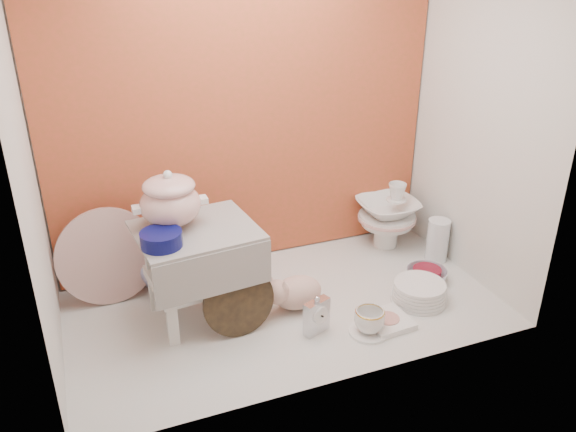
{
  "coord_description": "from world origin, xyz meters",
  "views": [
    {
      "loc": [
        -0.75,
        -1.96,
        1.43
      ],
      "look_at": [
        0.02,
        0.02,
        0.42
      ],
      "focal_mm": 36.6,
      "sensor_mm": 36.0,
      "label": 1
    }
  ],
  "objects_px": {
    "floral_platter": "(107,256)",
    "plush_pig": "(298,292)",
    "porcelain_tower": "(387,215)",
    "soup_tureen": "(170,199)",
    "mantel_clock": "(317,315)",
    "gold_rim_teacup": "(369,320)",
    "dinner_plate_stack": "(419,292)",
    "blue_white_vase": "(163,260)",
    "step_stool": "(199,273)",
    "crystal_bowl": "(427,275)"
  },
  "relations": [
    {
      "from": "floral_platter",
      "to": "dinner_plate_stack",
      "type": "bearing_deg",
      "value": -22.05
    },
    {
      "from": "soup_tureen",
      "to": "blue_white_vase",
      "type": "distance_m",
      "value": 0.46
    },
    {
      "from": "plush_pig",
      "to": "dinner_plate_stack",
      "type": "distance_m",
      "value": 0.53
    },
    {
      "from": "blue_white_vase",
      "to": "gold_rim_teacup",
      "type": "distance_m",
      "value": 0.95
    },
    {
      "from": "soup_tureen",
      "to": "plush_pig",
      "type": "distance_m",
      "value": 0.66
    },
    {
      "from": "floral_platter",
      "to": "plush_pig",
      "type": "height_order",
      "value": "floral_platter"
    },
    {
      "from": "floral_platter",
      "to": "plush_pig",
      "type": "bearing_deg",
      "value": -26.45
    },
    {
      "from": "crystal_bowl",
      "to": "floral_platter",
      "type": "bearing_deg",
      "value": 164.65
    },
    {
      "from": "soup_tureen",
      "to": "porcelain_tower",
      "type": "distance_m",
      "value": 1.18
    },
    {
      "from": "step_stool",
      "to": "floral_platter",
      "type": "bearing_deg",
      "value": 136.21
    },
    {
      "from": "blue_white_vase",
      "to": "porcelain_tower",
      "type": "xyz_separation_m",
      "value": [
        1.12,
        -0.03,
        0.04
      ]
    },
    {
      "from": "step_stool",
      "to": "plush_pig",
      "type": "xyz_separation_m",
      "value": [
        0.39,
        -0.1,
        -0.12
      ]
    },
    {
      "from": "floral_platter",
      "to": "soup_tureen",
      "type": "bearing_deg",
      "value": -39.25
    },
    {
      "from": "plush_pig",
      "to": "porcelain_tower",
      "type": "xyz_separation_m",
      "value": [
        0.63,
        0.36,
        0.09
      ]
    },
    {
      "from": "step_stool",
      "to": "floral_platter",
      "type": "distance_m",
      "value": 0.42
    },
    {
      "from": "gold_rim_teacup",
      "to": "dinner_plate_stack",
      "type": "height_order",
      "value": "gold_rim_teacup"
    },
    {
      "from": "floral_platter",
      "to": "porcelain_tower",
      "type": "xyz_separation_m",
      "value": [
        1.36,
        0.0,
        -0.04
      ]
    },
    {
      "from": "dinner_plate_stack",
      "to": "floral_platter",
      "type": "bearing_deg",
      "value": 157.95
    },
    {
      "from": "soup_tureen",
      "to": "mantel_clock",
      "type": "relative_size",
      "value": 1.66
    },
    {
      "from": "floral_platter",
      "to": "dinner_plate_stack",
      "type": "distance_m",
      "value": 1.34
    },
    {
      "from": "crystal_bowl",
      "to": "porcelain_tower",
      "type": "xyz_separation_m",
      "value": [
        -0.0,
        0.38,
        0.14
      ]
    },
    {
      "from": "dinner_plate_stack",
      "to": "crystal_bowl",
      "type": "xyz_separation_m",
      "value": [
        0.12,
        0.13,
        -0.02
      ]
    },
    {
      "from": "crystal_bowl",
      "to": "porcelain_tower",
      "type": "height_order",
      "value": "porcelain_tower"
    },
    {
      "from": "mantel_clock",
      "to": "gold_rim_teacup",
      "type": "distance_m",
      "value": 0.21
    },
    {
      "from": "step_stool",
      "to": "gold_rim_teacup",
      "type": "distance_m",
      "value": 0.71
    },
    {
      "from": "soup_tureen",
      "to": "blue_white_vase",
      "type": "relative_size",
      "value": 1.08
    },
    {
      "from": "plush_pig",
      "to": "floral_platter",
      "type": "bearing_deg",
      "value": 166.25
    },
    {
      "from": "step_stool",
      "to": "dinner_plate_stack",
      "type": "height_order",
      "value": "step_stool"
    },
    {
      "from": "dinner_plate_stack",
      "to": "porcelain_tower",
      "type": "distance_m",
      "value": 0.53
    },
    {
      "from": "gold_rim_teacup",
      "to": "step_stool",
      "type": "bearing_deg",
      "value": 148.32
    },
    {
      "from": "mantel_clock",
      "to": "gold_rim_teacup",
      "type": "relative_size",
      "value": 1.36
    },
    {
      "from": "mantel_clock",
      "to": "soup_tureen",
      "type": "bearing_deg",
      "value": 124.02
    },
    {
      "from": "floral_platter",
      "to": "dinner_plate_stack",
      "type": "height_order",
      "value": "floral_platter"
    },
    {
      "from": "soup_tureen",
      "to": "step_stool",
      "type": "bearing_deg",
      "value": -33.83
    },
    {
      "from": "blue_white_vase",
      "to": "crystal_bowl",
      "type": "relative_size",
      "value": 1.38
    },
    {
      "from": "dinner_plate_stack",
      "to": "crystal_bowl",
      "type": "distance_m",
      "value": 0.18
    },
    {
      "from": "step_stool",
      "to": "dinner_plate_stack",
      "type": "relative_size",
      "value": 1.89
    },
    {
      "from": "mantel_clock",
      "to": "step_stool",
      "type": "bearing_deg",
      "value": 123.76
    },
    {
      "from": "soup_tureen",
      "to": "mantel_clock",
      "type": "distance_m",
      "value": 0.73
    },
    {
      "from": "gold_rim_teacup",
      "to": "crystal_bowl",
      "type": "bearing_deg",
      "value": 30.07
    },
    {
      "from": "soup_tureen",
      "to": "blue_white_vase",
      "type": "xyz_separation_m",
      "value": [
        -0.02,
        0.24,
        -0.39
      ]
    },
    {
      "from": "mantel_clock",
      "to": "dinner_plate_stack",
      "type": "bearing_deg",
      "value": -15.92
    },
    {
      "from": "step_stool",
      "to": "plush_pig",
      "type": "height_order",
      "value": "step_stool"
    },
    {
      "from": "floral_platter",
      "to": "porcelain_tower",
      "type": "height_order",
      "value": "floral_platter"
    },
    {
      "from": "soup_tureen",
      "to": "crystal_bowl",
      "type": "xyz_separation_m",
      "value": [
        1.11,
        -0.17,
        -0.49
      ]
    },
    {
      "from": "dinner_plate_stack",
      "to": "crystal_bowl",
      "type": "height_order",
      "value": "dinner_plate_stack"
    },
    {
      "from": "porcelain_tower",
      "to": "soup_tureen",
      "type": "bearing_deg",
      "value": -169.32
    },
    {
      "from": "step_stool",
      "to": "blue_white_vase",
      "type": "xyz_separation_m",
      "value": [
        -0.1,
        0.29,
        -0.07
      ]
    },
    {
      "from": "mantel_clock",
      "to": "floral_platter",
      "type": "bearing_deg",
      "value": 122.57
    },
    {
      "from": "dinner_plate_stack",
      "to": "blue_white_vase",
      "type": "bearing_deg",
      "value": 152.03
    }
  ]
}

